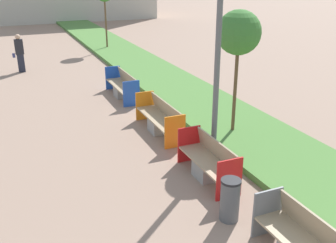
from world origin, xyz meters
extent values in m
cube|color=#4C7A38|center=(3.20, 12.00, 0.09)|extent=(2.80, 120.00, 0.18)
cube|color=tan|center=(1.17, 3.16, 0.70)|extent=(0.14, 1.76, 0.48)
cube|color=slate|center=(0.90, 4.09, 0.47)|extent=(0.62, 0.04, 0.94)
cube|color=gray|center=(0.90, 6.38, 0.21)|extent=(0.52, 0.60, 0.42)
cube|color=tan|center=(0.90, 6.38, 0.44)|extent=(0.58, 1.91, 0.05)
cube|color=tan|center=(1.17, 6.38, 0.70)|extent=(0.14, 1.83, 0.48)
cube|color=red|center=(0.90, 5.41, 0.47)|extent=(0.62, 0.04, 0.94)
cube|color=red|center=(0.90, 7.36, 0.47)|extent=(0.62, 0.04, 0.94)
cube|color=gray|center=(0.90, 9.42, 0.21)|extent=(0.52, 0.60, 0.42)
cube|color=tan|center=(0.90, 9.42, 0.44)|extent=(0.58, 2.36, 0.05)
cube|color=tan|center=(1.17, 9.42, 0.70)|extent=(0.14, 2.26, 0.48)
cube|color=orange|center=(0.90, 8.23, 0.47)|extent=(0.62, 0.04, 0.94)
cube|color=orange|center=(0.90, 10.62, 0.47)|extent=(0.62, 0.04, 0.94)
cube|color=gray|center=(0.90, 13.21, 0.21)|extent=(0.52, 0.60, 0.42)
cube|color=tan|center=(0.90, 13.21, 0.44)|extent=(0.58, 2.35, 0.05)
cube|color=tan|center=(1.17, 13.21, 0.70)|extent=(0.14, 2.26, 0.48)
cube|color=blue|center=(0.90, 12.02, 0.47)|extent=(0.62, 0.04, 0.94)
cube|color=blue|center=(0.90, 14.40, 0.47)|extent=(0.62, 0.04, 0.94)
cylinder|color=#4C4F51|center=(0.51, 4.75, 0.42)|extent=(0.38, 0.38, 0.84)
cylinder|color=black|center=(0.51, 4.75, 0.87)|extent=(0.40, 0.40, 0.05)
cylinder|color=brown|center=(2.83, 8.34, 1.35)|extent=(0.10, 0.10, 2.69)
sphere|color=#38702D|center=(2.83, 8.34, 3.03)|extent=(1.23, 1.23, 1.23)
cylinder|color=brown|center=(2.83, 22.49, 1.52)|extent=(0.10, 0.10, 3.04)
cube|color=#232633|center=(-2.34, 18.86, 0.43)|extent=(0.30, 0.22, 0.86)
cube|color=#232328|center=(-2.34, 18.86, 1.20)|extent=(0.38, 0.24, 0.69)
sphere|color=tan|center=(-2.34, 18.86, 1.67)|extent=(0.24, 0.24, 0.24)
cube|color=navy|center=(-2.62, 18.86, 0.81)|extent=(0.12, 0.20, 0.18)
camera|label=1|loc=(-3.21, -0.81, 4.69)|focal=42.00mm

